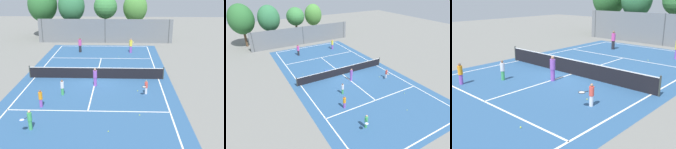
{
  "view_description": "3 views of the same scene",
  "coord_description": "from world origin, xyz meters",
  "views": [
    {
      "loc": [
        2.2,
        -23.31,
        8.58
      ],
      "look_at": [
        1.49,
        -2.58,
        1.28
      ],
      "focal_mm": 45.05,
      "sensor_mm": 36.0,
      "label": 1
    },
    {
      "loc": [
        -10.56,
        -17.49,
        10.64
      ],
      "look_at": [
        -1.2,
        -0.95,
        0.72
      ],
      "focal_mm": 29.34,
      "sensor_mm": 36.0,
      "label": 2
    },
    {
      "loc": [
        11.11,
        -12.7,
        4.95
      ],
      "look_at": [
        1.36,
        -2.19,
        0.72
      ],
      "focal_mm": 43.38,
      "sensor_mm": 36.0,
      "label": 3
    }
  ],
  "objects": [
    {
      "name": "player_6",
      "position": [
        0.09,
        -1.81,
        0.78
      ],
      "size": [
        0.32,
        0.32,
        1.52
      ],
      "color": "purple",
      "rests_on": "ground_plane"
    },
    {
      "name": "player_0",
      "position": [
        -2.68,
        9.0,
        0.88
      ],
      "size": [
        0.37,
        0.37,
        1.73
      ],
      "color": "#232328",
      "rests_on": "ground_plane"
    },
    {
      "name": "tree_2",
      "position": [
        4.16,
        18.89,
        4.14
      ],
      "size": [
        3.53,
        2.83,
        6.29
      ],
      "color": "brown",
      "rests_on": "ground_plane"
    },
    {
      "name": "tree_3",
      "position": [
        -0.11,
        17.18,
        4.42
      ],
      "size": [
        3.33,
        3.33,
        6.13
      ],
      "color": "brown",
      "rests_on": "ground_plane"
    },
    {
      "name": "tennis_ball_2",
      "position": [
        3.52,
        -2.85,
        0.03
      ],
      "size": [
        0.07,
        0.07,
        0.07
      ],
      "primitive_type": "sphere",
      "color": "#CCE533",
      "rests_on": "ground_plane"
    },
    {
      "name": "perimeter_fence",
      "position": [
        0.0,
        14.0,
        1.6
      ],
      "size": [
        18.0,
        0.12,
        3.2
      ],
      "color": "slate",
      "rests_on": "ground_plane"
    },
    {
      "name": "tennis_ball_4",
      "position": [
        -3.57,
        1.0,
        0.03
      ],
      "size": [
        0.07,
        0.07,
        0.07
      ],
      "primitive_type": "sphere",
      "color": "#CCE533",
      "rests_on": "ground_plane"
    },
    {
      "name": "tennis_net",
      "position": [
        0.0,
        0.0,
        0.51
      ],
      "size": [
        11.9,
        0.1,
        1.1
      ],
      "color": "#333833",
      "rests_on": "ground_plane"
    },
    {
      "name": "tree_1",
      "position": [
        -4.92,
        17.05,
        4.54
      ],
      "size": [
        3.75,
        3.2,
        6.82
      ],
      "color": "brown",
      "rests_on": "ground_plane"
    },
    {
      "name": "court_surface",
      "position": [
        0.0,
        0.0,
        0.0
      ],
      "size": [
        13.0,
        25.0,
        0.01
      ],
      "color": "#2D5684",
      "rests_on": "ground_plane"
    },
    {
      "name": "player_3",
      "position": [
        -3.12,
        -8.9,
        0.65
      ],
      "size": [
        0.66,
        0.8,
        1.24
      ],
      "color": "#3FA559",
      "rests_on": "ground_plane"
    },
    {
      "name": "tennis_ball_1",
      "position": [
        1.5,
        -9.02,
        0.03
      ],
      "size": [
        0.07,
        0.07,
        0.07
      ],
      "primitive_type": "sphere",
      "color": "#CCE533",
      "rests_on": "ground_plane"
    },
    {
      "name": "player_5",
      "position": [
        -3.3,
        -5.87,
        0.64
      ],
      "size": [
        0.27,
        0.27,
        1.26
      ],
      "color": "purple",
      "rests_on": "ground_plane"
    },
    {
      "name": "player_1",
      "position": [
        -2.23,
        -3.74,
        0.62
      ],
      "size": [
        0.26,
        0.26,
        1.22
      ],
      "color": "#3FA559",
      "rests_on": "ground_plane"
    },
    {
      "name": "tennis_ball_5",
      "position": [
        3.44,
        -6.91,
        0.03
      ],
      "size": [
        0.07,
        0.07,
        0.07
      ],
      "primitive_type": "sphere",
      "color": "#CCE533",
      "rests_on": "ground_plane"
    },
    {
      "name": "ball_crate",
      "position": [
        -1.54,
        1.35,
        0.18
      ],
      "size": [
        0.46,
        0.4,
        0.43
      ],
      "color": "blue",
      "rests_on": "ground_plane"
    },
    {
      "name": "tree_0",
      "position": [
        -9.23,
        17.77,
        4.69
      ],
      "size": [
        4.17,
        4.44,
        7.2
      ],
      "color": "brown",
      "rests_on": "ground_plane"
    },
    {
      "name": "ground_plane",
      "position": [
        0.0,
        0.0,
        0.0
      ],
      "size": [
        80.0,
        80.0,
        0.0
      ],
      "primitive_type": "plane",
      "color": "slate"
    },
    {
      "name": "player_2",
      "position": [
        4.12,
        -3.36,
        0.58
      ],
      "size": [
        0.52,
        0.81,
        1.1
      ],
      "color": "silver",
      "rests_on": "ground_plane"
    },
    {
      "name": "tennis_ball_3",
      "position": [
        -4.35,
        2.47,
        0.03
      ],
      "size": [
        0.07,
        0.07,
        0.07
      ],
      "primitive_type": "sphere",
      "color": "#CCE533",
      "rests_on": "ground_plane"
    },
    {
      "name": "tennis_ball_0",
      "position": [
        1.91,
        6.92,
        0.03
      ],
      "size": [
        0.07,
        0.07,
        0.07
      ],
      "primitive_type": "sphere",
      "color": "#CCE533",
      "rests_on": "ground_plane"
    },
    {
      "name": "player_4",
      "position": [
        3.31,
        8.98,
        0.87
      ],
      "size": [
        0.65,
        0.92,
        1.68
      ],
      "color": "purple",
      "rests_on": "ground_plane"
    }
  ]
}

